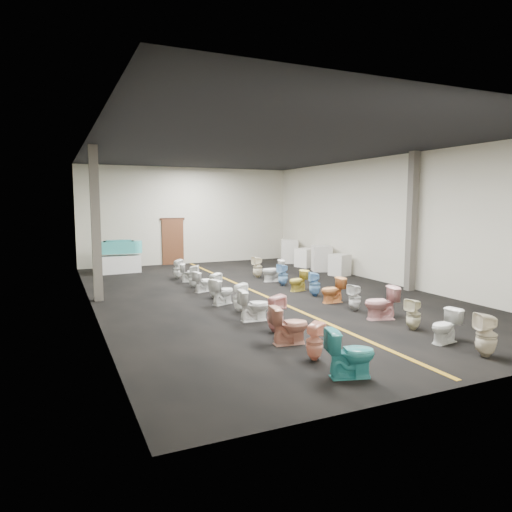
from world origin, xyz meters
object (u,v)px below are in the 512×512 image
object	(u,v)px
toilet_left_5	(240,297)
toilet_right_10	(258,267)
appliance_crate_b	(322,258)
toilet_right_4	(355,298)
toilet_left_8	(203,281)
toilet_right_3	(381,303)
display_table	(119,264)
bathtub	(119,247)
toilet_left_7	(215,285)
toilet_left_3	(275,313)
toilet_left_9	(193,276)
toilet_left_0	(350,353)
appliance_crate_a	(340,265)
toilet_right_2	(413,314)
toilet_right_0	(486,335)
toilet_right_8	(283,275)
toilet_left_4	(254,305)
toilet_right_6	(315,284)
toilet_left_2	(289,325)
toilet_right_9	(273,271)
appliance_crate_d	(289,251)
toilet_left_6	(222,291)
toilet_left_1	(315,341)
toilet_right_1	(445,326)
toilet_left_10	(190,273)
toilet_right_5	(333,290)
appliance_crate_c	(306,258)
toilet_right_7	(298,281)

from	to	relation	value
toilet_left_5	toilet_right_10	bearing A→B (deg)	-35.15
appliance_crate_b	toilet_right_4	xyz separation A→B (m)	(-3.05, -6.46, -0.17)
toilet_left_8	toilet_right_3	world-z (taller)	toilet_right_3
display_table	bathtub	xyz separation A→B (m)	(-0.00, 0.00, 0.72)
toilet_left_7	toilet_left_8	size ratio (longest dim) A/B	1.13
toilet_left_3	toilet_right_3	distance (m)	2.87
toilet_left_7	toilet_left_8	distance (m)	1.07
toilet_left_8	toilet_left_9	bearing A→B (deg)	-12.99
toilet_right_4	toilet_left_0	bearing A→B (deg)	-46.71
toilet_left_3	toilet_left_8	size ratio (longest dim) A/B	1.24
appliance_crate_a	toilet_right_2	distance (m)	7.76
toilet_right_0	toilet_right_8	bearing A→B (deg)	-160.62
toilet_left_4	toilet_right_6	world-z (taller)	toilet_left_4
toilet_right_0	toilet_right_3	bearing A→B (deg)	-161.25
toilet_left_5	toilet_left_8	size ratio (longest dim) A/B	1.12
bathtub	toilet_left_2	size ratio (longest dim) A/B	2.34
toilet_right_2	toilet_left_7	bearing A→B (deg)	-161.01
toilet_right_8	toilet_left_3	bearing A→B (deg)	-42.75
display_table	toilet_right_9	bearing A→B (deg)	-43.12
toilet_left_5	toilet_right_0	size ratio (longest dim) A/B	0.91
toilet_left_9	toilet_right_0	size ratio (longest dim) A/B	0.91
appliance_crate_d	toilet_left_7	size ratio (longest dim) A/B	1.45
toilet_left_6	toilet_right_2	xyz separation A→B (m)	(3.04, -4.25, -0.01)
toilet_left_1	toilet_right_1	distance (m)	2.99
toilet_left_10	toilet_left_3	bearing A→B (deg)	-158.45
toilet_left_7	toilet_right_2	world-z (taller)	toilet_left_7
toilet_right_3	appliance_crate_a	bearing A→B (deg)	168.29
toilet_left_10	toilet_right_0	world-z (taller)	toilet_right_0
toilet_right_5	toilet_right_10	distance (m)	4.91
toilet_right_3	toilet_right_10	size ratio (longest dim) A/B	1.01
bathtub	toilet_left_2	bearing A→B (deg)	-75.96
appliance_crate_a	toilet_left_8	world-z (taller)	appliance_crate_a
appliance_crate_a	toilet_left_0	size ratio (longest dim) A/B	1.03
toilet_right_0	toilet_left_9	bearing A→B (deg)	-142.83
toilet_left_1	toilet_right_3	distance (m)	3.55
appliance_crate_b	toilet_right_2	distance (m)	9.00
toilet_left_1	toilet_left_5	size ratio (longest dim) A/B	0.92
toilet_left_2	toilet_left_4	xyz separation A→B (m)	(0.09, 1.99, -0.01)
toilet_right_10	appliance_crate_c	bearing A→B (deg)	112.82
toilet_left_3	toilet_right_4	size ratio (longest dim) A/B	1.17
appliance_crate_b	toilet_left_9	size ratio (longest dim) A/B	1.41
appliance_crate_d	toilet_left_1	xyz separation A→B (m)	(-6.03, -12.15, -0.20)
toilet_left_6	toilet_left_10	size ratio (longest dim) A/B	1.09
appliance_crate_a	toilet_left_8	size ratio (longest dim) A/B	1.25
toilet_left_9	toilet_right_7	bearing A→B (deg)	-100.79
toilet_left_8	toilet_right_9	xyz separation A→B (m)	(2.90, 0.78, 0.06)
toilet_right_1	toilet_left_7	bearing A→B (deg)	-163.53
toilet_left_9	toilet_right_7	xyz separation A→B (m)	(2.93, -2.04, -0.04)
bathtub	appliance_crate_c	xyz separation A→B (m)	(7.84, -1.69, -0.66)
appliance_crate_b	toilet_left_4	distance (m)	8.62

